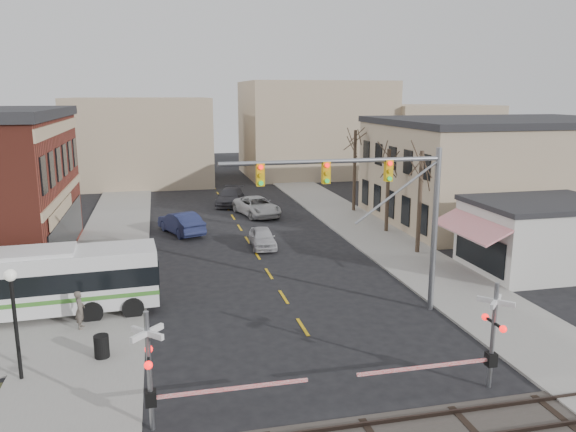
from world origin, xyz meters
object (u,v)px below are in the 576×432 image
at_px(traffic_signal_mast, 380,197).
at_px(car_c, 257,206).
at_px(car_d, 230,197).
at_px(car_a, 262,238).
at_px(car_b, 181,223).
at_px(pedestrian_far, 81,287).
at_px(rr_crossing_west, 163,371).
at_px(transit_bus, 22,283).
at_px(street_lamp, 13,301).
at_px(rr_crossing_east, 482,338).
at_px(pedestrian_near, 80,310).
at_px(trash_bin, 102,346).

bearing_deg(traffic_signal_mast, car_c, 94.16).
bearing_deg(car_d, traffic_signal_mast, -66.40).
height_order(car_a, car_b, car_b).
height_order(car_b, pedestrian_far, pedestrian_far).
distance_m(rr_crossing_west, car_a, 21.76).
relative_size(rr_crossing_west, car_d, 1.03).
height_order(car_a, pedestrian_far, pedestrian_far).
distance_m(transit_bus, street_lamp, 6.55).
distance_m(transit_bus, car_c, 25.22).
bearing_deg(rr_crossing_west, traffic_signal_mast, 36.16).
relative_size(rr_crossing_east, car_b, 1.08).
bearing_deg(traffic_signal_mast, pedestrian_far, 163.49).
xyz_separation_m(car_b, car_d, (5.08, 10.40, -0.06)).
xyz_separation_m(car_c, car_d, (-1.70, 5.20, -0.02)).
distance_m(street_lamp, car_b, 22.71).
bearing_deg(street_lamp, pedestrian_far, 79.84).
xyz_separation_m(street_lamp, pedestrian_far, (1.31, 7.31, -2.11)).
height_order(traffic_signal_mast, pedestrian_near, traffic_signal_mast).
bearing_deg(pedestrian_far, street_lamp, -152.13).
relative_size(car_d, pedestrian_near, 3.11).
height_order(rr_crossing_west, pedestrian_far, rr_crossing_west).
bearing_deg(car_d, car_a, -72.23).
relative_size(traffic_signal_mast, rr_crossing_east, 1.87).
relative_size(transit_bus, car_a, 3.10).
relative_size(traffic_signal_mast, car_c, 1.81).
xyz_separation_m(car_a, car_b, (-5.33, 5.20, 0.16)).
xyz_separation_m(transit_bus, trash_bin, (3.93, -5.16, -1.22)).
height_order(street_lamp, car_c, street_lamp).
xyz_separation_m(transit_bus, pedestrian_far, (2.47, 1.01, -0.75)).
relative_size(car_b, pedestrian_near, 2.95).
bearing_deg(car_c, car_d, 94.64).
distance_m(rr_crossing_east, trash_bin, 14.61).
bearing_deg(transit_bus, car_b, 62.38).
xyz_separation_m(rr_crossing_west, trash_bin, (-2.41, 5.38, -1.39)).
xyz_separation_m(transit_bus, rr_crossing_east, (17.41, -10.60, 0.17)).
height_order(trash_bin, car_d, car_d).
relative_size(rr_crossing_east, street_lamp, 1.32).
distance_m(traffic_signal_mast, pedestrian_far, 15.33).
bearing_deg(pedestrian_near, car_b, -14.94).
xyz_separation_m(traffic_signal_mast, car_a, (-3.16, 13.18, -5.08)).
xyz_separation_m(trash_bin, car_b, (4.04, 20.39, 0.27)).
height_order(rr_crossing_west, car_b, rr_crossing_west).
relative_size(car_d, pedestrian_far, 2.93).
bearing_deg(car_c, car_a, -111.32).
height_order(rr_crossing_east, car_d, rr_crossing_east).
distance_m(car_a, pedestrian_near, 15.97).
bearing_deg(car_d, pedestrian_far, -96.40).
height_order(rr_crossing_east, trash_bin, rr_crossing_east).
height_order(trash_bin, car_b, car_b).
bearing_deg(car_b, car_c, -163.72).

